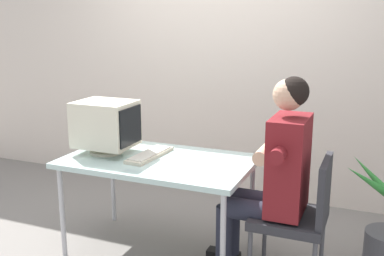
# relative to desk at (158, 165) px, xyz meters

# --- Properties ---
(ground_plane) EXTENTS (12.00, 12.00, 0.00)m
(ground_plane) POSITION_rel_desk_xyz_m (0.00, 0.00, -0.67)
(ground_plane) COLOR gray
(wall_back) EXTENTS (8.00, 0.10, 3.00)m
(wall_back) POSITION_rel_desk_xyz_m (0.30, 1.40, 0.83)
(wall_back) COLOR beige
(wall_back) RESTS_ON ground_plane
(desk) EXTENTS (1.33, 0.79, 0.72)m
(desk) POSITION_rel_desk_xyz_m (0.00, 0.00, 0.00)
(desk) COLOR #B7B7BC
(desk) RESTS_ON ground_plane
(crt_monitor) EXTENTS (0.42, 0.34, 0.39)m
(crt_monitor) POSITION_rel_desk_xyz_m (-0.42, -0.01, 0.26)
(crt_monitor) COLOR beige
(crt_monitor) RESTS_ON desk
(keyboard) EXTENTS (0.17, 0.47, 0.03)m
(keyboard) POSITION_rel_desk_xyz_m (-0.08, 0.03, 0.06)
(keyboard) COLOR beige
(keyboard) RESTS_ON desk
(office_chair) EXTENTS (0.46, 0.46, 0.86)m
(office_chair) POSITION_rel_desk_xyz_m (1.01, -0.02, -0.18)
(office_chair) COLOR #4C4C51
(office_chair) RESTS_ON ground_plane
(person_seated) EXTENTS (0.68, 0.60, 1.35)m
(person_seated) POSITION_rel_desk_xyz_m (0.84, -0.02, 0.06)
(person_seated) COLOR maroon
(person_seated) RESTS_ON ground_plane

